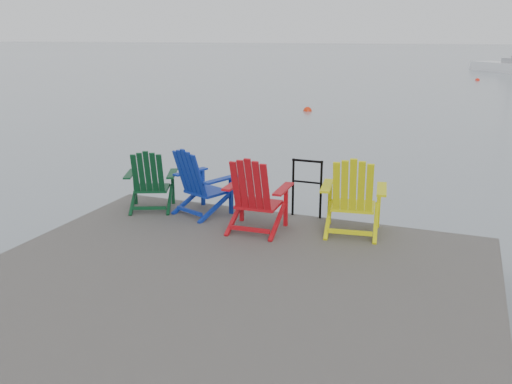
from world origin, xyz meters
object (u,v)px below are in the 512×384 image
(handrail, at_px, (307,183))
(chair_blue, at_px, (200,181))
(chair_green, at_px, (150,180))
(buoy_b, at_px, (307,111))
(chair_red, at_px, (256,194))
(buoy_d, at_px, (477,80))
(chair_yellow, at_px, (353,195))

(handrail, bearing_deg, chair_blue, -163.09)
(handrail, relative_size, chair_green, 0.91)
(handrail, distance_m, chair_green, 2.47)
(handrail, relative_size, buoy_b, 2.38)
(chair_red, distance_m, buoy_d, 36.28)
(chair_green, distance_m, chair_blue, 0.84)
(chair_blue, height_order, chair_yellow, chair_yellow)
(handrail, xyz_separation_m, chair_red, (-0.50, -0.88, 0.01))
(handrail, bearing_deg, buoy_b, 105.81)
(chair_red, height_order, buoy_b, chair_red)
(chair_red, relative_size, buoy_b, 2.90)
(chair_yellow, relative_size, buoy_b, 2.97)
(chair_blue, bearing_deg, chair_green, -152.16)
(chair_blue, bearing_deg, buoy_d, 104.86)
(chair_green, relative_size, buoy_b, 2.61)
(chair_yellow, relative_size, buoy_d, 3.35)
(handrail, height_order, buoy_b, handrail)
(chair_yellow, bearing_deg, chair_green, 173.30)
(chair_green, relative_size, buoy_d, 2.95)
(chair_blue, xyz_separation_m, chair_red, (1.08, -0.41, 0.02))
(buoy_b, bearing_deg, handrail, -74.19)
(chair_red, xyz_separation_m, buoy_d, (3.20, 36.12, -1.05))
(chair_red, height_order, chair_yellow, chair_yellow)
(chair_red, bearing_deg, buoy_d, 82.79)
(handrail, bearing_deg, chair_yellow, -31.65)
(chair_red, relative_size, buoy_d, 3.27)
(chair_yellow, xyz_separation_m, buoy_d, (1.90, 35.73, -1.06))
(buoy_b, distance_m, buoy_d, 21.31)
(chair_green, xyz_separation_m, chair_blue, (0.84, 0.09, 0.03))
(chair_yellow, distance_m, buoy_b, 16.45)
(handrail, relative_size, chair_red, 0.82)
(chair_blue, bearing_deg, chair_yellow, 21.26)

